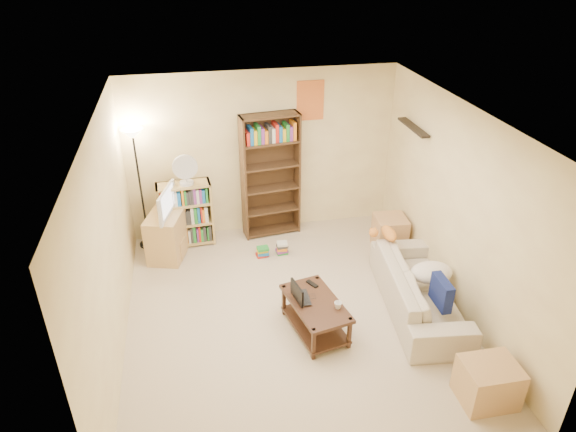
{
  "coord_description": "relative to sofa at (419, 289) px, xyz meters",
  "views": [
    {
      "loc": [
        -1.06,
        -4.85,
        4.12
      ],
      "look_at": [
        0.06,
        0.63,
        1.05
      ],
      "focal_mm": 32.0,
      "sensor_mm": 36.0,
      "label": 1
    }
  ],
  "objects": [
    {
      "name": "room",
      "position": [
        -1.55,
        0.17,
        1.34
      ],
      "size": [
        4.5,
        4.54,
        2.52
      ],
      "color": "#CAB398",
      "rests_on": "ground"
    },
    {
      "name": "sofa",
      "position": [
        0.0,
        0.0,
        0.0
      ],
      "size": [
        2.15,
        1.24,
        0.57
      ],
      "primitive_type": "imported",
      "rotation": [
        0.0,
        0.0,
        1.45
      ],
      "color": "#BFB19E",
      "rests_on": "ground"
    },
    {
      "name": "navy_pillow",
      "position": [
        0.04,
        -0.43,
        0.26
      ],
      "size": [
        0.12,
        0.38,
        0.34
      ],
      "primitive_type": "cube",
      "rotation": [
        0.0,
        0.0,
        1.55
      ],
      "color": "navy",
      "rests_on": "sofa"
    },
    {
      "name": "cream_blanket",
      "position": [
        0.15,
        0.03,
        0.21
      ],
      "size": [
        0.53,
        0.38,
        0.23
      ],
      "primitive_type": "ellipsoid",
      "color": "silver",
      "rests_on": "sofa"
    },
    {
      "name": "tabby_cat",
      "position": [
        -0.16,
        0.78,
        0.36
      ],
      "size": [
        0.46,
        0.2,
        0.16
      ],
      "color": "orange",
      "rests_on": "sofa"
    },
    {
      "name": "coffee_table",
      "position": [
        -1.36,
        -0.15,
        -0.02
      ],
      "size": [
        0.7,
        1.03,
        0.42
      ],
      "rotation": [
        0.0,
        0.0,
        0.2
      ],
      "color": "#3B2517",
      "rests_on": "ground"
    },
    {
      "name": "laptop",
      "position": [
        -1.43,
        -0.07,
        0.14
      ],
      "size": [
        0.32,
        0.21,
        0.02
      ],
      "primitive_type": "imported",
      "rotation": [
        0.0,
        0.0,
        1.55
      ],
      "color": "black",
      "rests_on": "coffee_table"
    },
    {
      "name": "laptop_screen",
      "position": [
        -1.57,
        -0.1,
        0.26
      ],
      "size": [
        0.08,
        0.31,
        0.21
      ],
      "primitive_type": "cube",
      "rotation": [
        0.0,
        0.0,
        0.2
      ],
      "color": "white",
      "rests_on": "laptop"
    },
    {
      "name": "mug",
      "position": [
        -1.14,
        -0.31,
        0.17
      ],
      "size": [
        0.11,
        0.11,
        0.08
      ],
      "primitive_type": "imported",
      "rotation": [
        0.0,
        0.0,
        0.11
      ],
      "color": "white",
      "rests_on": "coffee_table"
    },
    {
      "name": "tv_remote",
      "position": [
        -1.32,
        0.18,
        0.14
      ],
      "size": [
        0.13,
        0.17,
        0.02
      ],
      "primitive_type": "cube",
      "rotation": [
        0.0,
        0.0,
        0.5
      ],
      "color": "black",
      "rests_on": "coffee_table"
    },
    {
      "name": "tv_stand",
      "position": [
        -3.06,
        1.83,
        0.05
      ],
      "size": [
        0.61,
        0.74,
        0.68
      ],
      "primitive_type": "cube",
      "rotation": [
        0.0,
        0.0,
        -0.29
      ],
      "color": "tan",
      "rests_on": "ground"
    },
    {
      "name": "television",
      "position": [
        -3.06,
        1.83,
        0.59
      ],
      "size": [
        0.76,
        0.48,
        0.41
      ],
      "primitive_type": "imported",
      "rotation": [
        0.0,
        0.0,
        1.28
      ],
      "color": "black",
      "rests_on": "tv_stand"
    },
    {
      "name": "tall_bookshelf",
      "position": [
        -1.46,
        2.22,
        0.72
      ],
      "size": [
        0.89,
        0.39,
        1.91
      ],
      "rotation": [
        0.0,
        0.0,
        0.12
      ],
      "color": "#49301C",
      "rests_on": "ground"
    },
    {
      "name": "short_bookshelf",
      "position": [
        -2.75,
        2.14,
        0.21
      ],
      "size": [
        0.79,
        0.36,
        1.0
      ],
      "rotation": [
        0.0,
        0.0,
        0.07
      ],
      "color": "tan",
      "rests_on": "ground"
    },
    {
      "name": "desk_fan",
      "position": [
        -2.7,
        2.09,
        0.94
      ],
      "size": [
        0.35,
        0.2,
        0.46
      ],
      "color": "silver",
      "rests_on": "short_bookshelf"
    },
    {
      "name": "floor_lamp",
      "position": [
        -3.35,
        2.22,
        1.17
      ],
      "size": [
        0.31,
        0.31,
        1.83
      ],
      "color": "black",
      "rests_on": "ground"
    },
    {
      "name": "side_table",
      "position": [
        0.17,
        1.4,
        -0.03
      ],
      "size": [
        0.48,
        0.48,
        0.51
      ],
      "primitive_type": "cube",
      "rotation": [
        0.0,
        0.0,
        -0.08
      ],
      "color": "tan",
      "rests_on": "ground"
    },
    {
      "name": "end_cabinet",
      "position": [
        0.07,
        -1.5,
        -0.06
      ],
      "size": [
        0.55,
        0.46,
        0.45
      ],
      "primitive_type": "cube",
      "rotation": [
        0.0,
        0.0,
        -0.02
      ],
      "color": "tan",
      "rests_on": "ground"
    },
    {
      "name": "book_stacks",
      "position": [
        -1.56,
        1.56,
        -0.2
      ],
      "size": [
        0.46,
        0.15,
        0.19
      ],
      "color": "red",
      "rests_on": "ground"
    }
  ]
}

